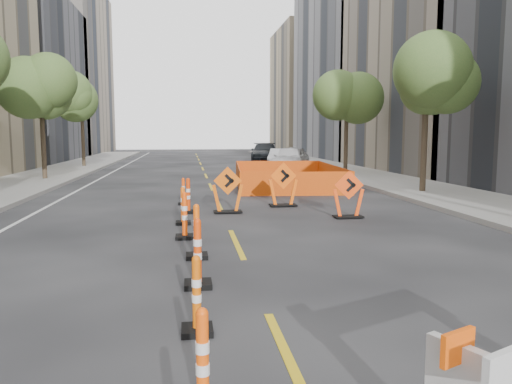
{
  "coord_description": "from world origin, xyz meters",
  "views": [
    {
      "loc": [
        -1.08,
        -7.03,
        2.49
      ],
      "look_at": [
        0.53,
        4.56,
        1.1
      ],
      "focal_mm": 35.0,
      "sensor_mm": 36.0,
      "label": 1
    }
  ],
  "objects": [
    {
      "name": "ground_plane",
      "position": [
        0.0,
        0.0,
        0.0
      ],
      "size": [
        140.0,
        140.0,
        0.0
      ],
      "primitive_type": "plane",
      "color": "black"
    },
    {
      "name": "sidewalk_right",
      "position": [
        9.0,
        12.0,
        0.07
      ],
      "size": [
        4.0,
        90.0,
        0.15
      ],
      "primitive_type": "cube",
      "color": "gray",
      "rests_on": "ground"
    },
    {
      "name": "bld_left_e",
      "position": [
        -17.0,
        55.6,
        10.0
      ],
      "size": [
        12.0,
        20.0,
        20.0
      ],
      "primitive_type": "cube",
      "color": "gray",
      "rests_on": "ground"
    },
    {
      "name": "bld_right_c",
      "position": [
        17.0,
        23.8,
        7.0
      ],
      "size": [
        12.0,
        16.0,
        14.0
      ],
      "primitive_type": "cube",
      "color": "gray",
      "rests_on": "ground"
    },
    {
      "name": "bld_right_d",
      "position": [
        17.0,
        40.2,
        10.0
      ],
      "size": [
        12.0,
        18.0,
        20.0
      ],
      "primitive_type": "cube",
      "color": "gray",
      "rests_on": "ground"
    },
    {
      "name": "bld_right_e",
      "position": [
        17.0,
        58.6,
        8.0
      ],
      "size": [
        12.0,
        14.0,
        16.0
      ],
      "primitive_type": "cube",
      "color": "tan",
      "rests_on": "ground"
    },
    {
      "name": "tree_l_c",
      "position": [
        -8.4,
        20.0,
        4.53
      ],
      "size": [
        2.8,
        2.8,
        5.95
      ],
      "color": "#382B1E",
      "rests_on": "ground"
    },
    {
      "name": "tree_l_d",
      "position": [
        -8.4,
        30.0,
        4.53
      ],
      "size": [
        2.8,
        2.8,
        5.95
      ],
      "color": "#382B1E",
      "rests_on": "ground"
    },
    {
      "name": "tree_r_b",
      "position": [
        8.4,
        12.0,
        4.53
      ],
      "size": [
        2.8,
        2.8,
        5.95
      ],
      "color": "#382B1E",
      "rests_on": "ground"
    },
    {
      "name": "tree_r_c",
      "position": [
        8.4,
        22.0,
        4.53
      ],
      "size": [
        2.8,
        2.8,
        5.95
      ],
      "color": "#382B1E",
      "rests_on": "ground"
    },
    {
      "name": "channelizer_1",
      "position": [
        -0.97,
        -2.9,
        0.5
      ],
      "size": [
        0.4,
        0.4,
        1.01
      ],
      "primitive_type": null,
      "color": "#F8500A",
      "rests_on": "ground"
    },
    {
      "name": "channelizer_2",
      "position": [
        -0.99,
        -1.01,
        0.5
      ],
      "size": [
        0.39,
        0.39,
        1.0
      ],
      "primitive_type": null,
      "color": "#D65709",
      "rests_on": "ground"
    },
    {
      "name": "channelizer_3",
      "position": [
        -0.93,
        0.89,
        0.57
      ],
      "size": [
        0.45,
        0.45,
        1.13
      ],
      "primitive_type": null,
      "color": "#E43C09",
      "rests_on": "ground"
    },
    {
      "name": "channelizer_4",
      "position": [
        -0.91,
        2.79,
        0.55
      ],
      "size": [
        0.43,
        0.43,
        1.09
      ],
      "primitive_type": null,
      "color": "#FF5B0A",
      "rests_on": "ground"
    },
    {
      "name": "channelizer_5",
      "position": [
        -1.15,
        4.68,
        0.56
      ],
      "size": [
        0.44,
        0.44,
        1.12
      ],
      "primitive_type": null,
      "color": "#FF4B0A",
      "rests_on": "ground"
    },
    {
      "name": "channelizer_6",
      "position": [
        -1.21,
        6.58,
        0.52
      ],
      "size": [
        0.41,
        0.41,
        1.03
      ],
      "primitive_type": null,
      "color": "#FF600A",
      "rests_on": "ground"
    },
    {
      "name": "channelizer_7",
      "position": [
        -1.06,
        8.47,
        0.55
      ],
      "size": [
        0.43,
        0.43,
        1.1
      ],
      "primitive_type": null,
      "color": "red",
      "rests_on": "ground"
    },
    {
      "name": "channelizer_8",
      "position": [
        -1.22,
        10.37,
        0.47
      ],
      "size": [
        0.37,
        0.37,
        0.94
      ],
      "primitive_type": null,
      "color": "#FF490A",
      "rests_on": "ground"
    },
    {
      "name": "chevron_sign_left",
      "position": [
        0.16,
        8.34,
        0.73
      ],
      "size": [
        1.03,
        0.69,
        1.45
      ],
      "primitive_type": null,
      "rotation": [
        0.0,
        0.0,
        -0.11
      ],
      "color": "#E35709",
      "rests_on": "ground"
    },
    {
      "name": "chevron_sign_center",
      "position": [
        2.14,
        9.48,
        0.75
      ],
      "size": [
        1.05,
        0.69,
        1.5
      ],
      "primitive_type": null,
      "rotation": [
        0.0,
        0.0,
        0.1
      ],
      "color": "#FF5A0A",
      "rests_on": "ground"
    },
    {
      "name": "chevron_sign_right",
      "position": [
        3.6,
        6.94,
        0.7
      ],
      "size": [
        0.99,
        0.66,
        1.4
      ],
      "primitive_type": null,
      "rotation": [
        0.0,
        0.0,
        -0.11
      ],
      "color": "#FF430A",
      "rests_on": "ground"
    },
    {
      "name": "safety_fence",
      "position": [
        3.56,
        16.07,
        0.48
      ],
      "size": [
        5.13,
        8.05,
        0.96
      ],
      "primitive_type": null,
      "rotation": [
        0.0,
        0.0,
        -0.08
      ],
      "color": "#F4500C",
      "rests_on": "ground"
    },
    {
      "name": "parked_car_near",
      "position": [
        5.52,
        24.37,
        0.83
      ],
      "size": [
        3.68,
        5.27,
        1.67
      ],
      "primitive_type": "imported",
      "rotation": [
        0.0,
        0.0,
        -0.39
      ],
      "color": "silver",
      "rests_on": "ground"
    },
    {
      "name": "parked_car_mid",
      "position": [
        5.75,
        29.43,
        0.66
      ],
      "size": [
        2.47,
        4.25,
        1.32
      ],
      "primitive_type": "imported",
      "rotation": [
        0.0,
        0.0,
        -0.28
      ],
      "color": "#B4B5BA",
      "rests_on": "ground"
    },
    {
      "name": "parked_car_far",
      "position": [
        5.48,
        34.88,
        0.83
      ],
      "size": [
        3.11,
        5.96,
        1.65
      ],
      "primitive_type": "imported",
      "rotation": [
        0.0,
        0.0,
        -0.14
      ],
      "color": "black",
      "rests_on": "ground"
    }
  ]
}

